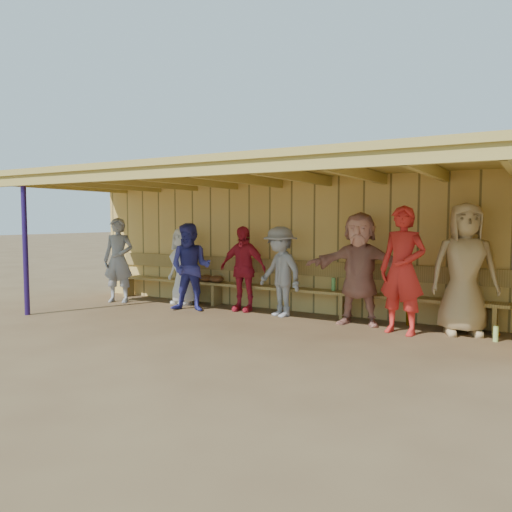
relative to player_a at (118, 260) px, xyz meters
The scene contains 12 objects.
ground 3.33m from the player_a, ahead, with size 90.00×90.00×0.00m, color brown.
player_a is the anchor object (origin of this frame).
player_b 1.36m from the player_a, 18.48° to the left, with size 0.73×0.48×1.50m, color white.
player_c 1.84m from the player_a, ahead, with size 0.77×0.60×1.59m, color #353592.
player_d 2.69m from the player_a, ahead, with size 0.90×0.38×1.54m, color red.
player_e 3.50m from the player_a, ahead, with size 1.00×0.57×1.54m, color #919399.
player_f 4.88m from the player_a, ahead, with size 1.65×0.53×1.78m, color tan.
player_g 5.62m from the player_a, ahead, with size 0.68×0.45×1.86m, color red.
player_h 6.41m from the player_a, ahead, with size 0.93×0.61×1.91m, color tan.
dugout_structure 3.70m from the player_a, ahead, with size 8.80×3.20×2.50m.
bench 3.30m from the player_a, 12.96° to the left, with size 7.60×0.34×0.93m.
dugout_equipment 2.59m from the player_a, 13.70° to the left, with size 5.57×0.62×0.80m.
Camera 1 is at (4.15, -6.87, 1.66)m, focal length 35.00 mm.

